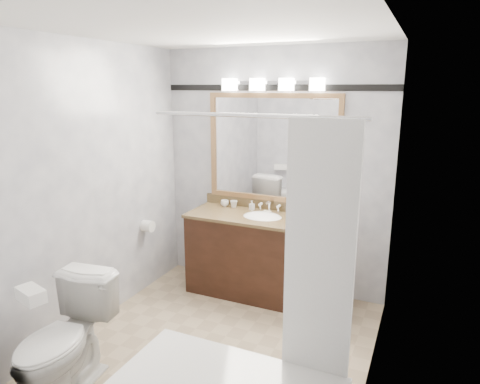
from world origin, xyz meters
TOP-DOWN VIEW (x-y plane):
  - room at (0.00, 0.00)m, footprint 2.42×2.62m
  - vanity at (0.00, 1.02)m, footprint 1.53×0.58m
  - mirror at (0.00, 1.28)m, footprint 1.40×0.04m
  - vanity_light_bar at (0.00, 1.23)m, footprint 1.02×0.14m
  - accent_stripe at (0.00, 1.29)m, footprint 2.40×0.01m
  - tp_roll at (-1.14, 0.66)m, footprint 0.11×0.12m
  - toilet at (-0.72, -0.92)m, footprint 0.55×0.84m
  - tissue_box at (-0.72, -1.12)m, footprint 0.23×0.16m
  - coffee_maker at (0.60, 0.96)m, footprint 0.18×0.23m
  - cup_left at (-0.51, 1.20)m, footprint 0.10×0.10m
  - cup_right at (-0.40, 1.20)m, footprint 0.09×0.09m
  - soap_bottle_a at (-0.19, 1.19)m, footprint 0.06×0.06m
  - soap_bottle_b at (0.25, 1.22)m, footprint 0.08×0.08m
  - soap_bar at (0.00, 1.13)m, footprint 0.08×0.06m

SIDE VIEW (x-z plane):
  - toilet at x=-0.72m, z-range 0.00..0.81m
  - vanity at x=0.00m, z-range -0.04..0.93m
  - tp_roll at x=-1.14m, z-range 0.64..0.76m
  - tissue_box at x=-0.72m, z-range 0.81..0.89m
  - soap_bar at x=0.00m, z-range 0.85..0.87m
  - cup_left at x=-0.51m, z-range 0.85..0.92m
  - cup_right at x=-0.40m, z-range 0.85..0.92m
  - soap_bottle_b at x=0.25m, z-range 0.85..0.93m
  - soap_bottle_a at x=-0.19m, z-range 0.85..0.95m
  - coffee_maker at x=0.60m, z-range 0.86..1.21m
  - room at x=0.00m, z-range -0.01..2.51m
  - mirror at x=0.00m, z-range 0.95..2.05m
  - accent_stripe at x=0.00m, z-range 2.07..2.13m
  - vanity_light_bar at x=0.00m, z-range 2.07..2.19m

